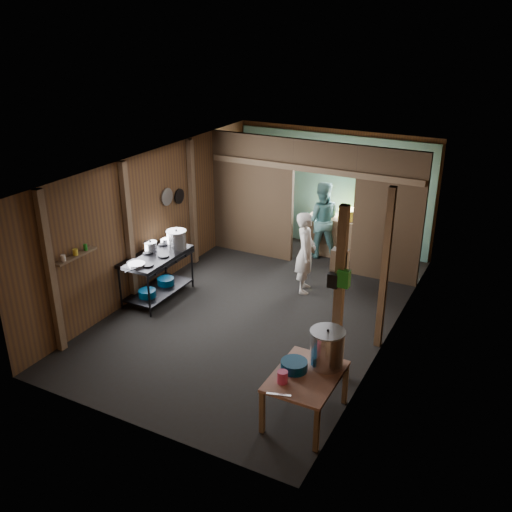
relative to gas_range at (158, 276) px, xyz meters
The scene contains 43 objects.
floor 1.99m from the gas_range, 14.41° to the left, with size 4.50×7.00×0.00m, color black.
ceiling 2.91m from the gas_range, 14.41° to the left, with size 4.50×7.00×0.00m, color #2D2925.
wall_back 4.49m from the gas_range, 64.73° to the left, with size 4.50×0.00×2.60m, color brown.
wall_front 3.66m from the gas_range, 58.07° to the right, with size 4.50×0.00×2.60m, color brown.
wall_left 1.06m from the gas_range, 127.45° to the left, with size 0.00×7.00×2.60m, color brown.
wall_right 4.25m from the gas_range, ahead, with size 0.00×7.00×2.60m, color brown.
partition_left 2.88m from the gas_range, 78.31° to the left, with size 1.85×0.10×2.60m, color brown.
partition_right 4.46m from the gas_range, 37.83° to the left, with size 1.35×0.10×2.60m, color brown.
partition_header 3.90m from the gas_range, 51.56° to the left, with size 1.30×0.10×0.60m, color brown.
turquoise_panel 4.43m from the gas_range, 64.40° to the left, with size 4.40×0.06×2.50m, color #67AEAB.
back_counter 4.07m from the gas_range, 57.58° to the left, with size 1.20×0.50×0.85m, color #7E654C.
wall_clock 4.67m from the gas_range, 61.25° to the left, with size 0.20×0.20×0.03m, color white.
post_left_a 2.31m from the gas_range, 98.07° to the right, with size 0.10×0.12×2.60m, color #7E654C.
post_left_b 0.97m from the gas_range, 133.43° to the right, with size 0.10×0.12×2.60m, color #7E654C.
post_left_c 1.92m from the gas_range, 100.11° to the left, with size 0.10×0.12×2.60m, color #7E654C.
post_right 4.16m from the gas_range, ahead, with size 0.10×0.12×2.60m, color #7E654C.
post_free 3.92m from the gas_range, 12.35° to the right, with size 0.12×0.12×2.60m, color #7E654C.
cross_beam 3.62m from the gas_range, 54.47° to the left, with size 4.40×0.12×0.12m, color #7E654C.
pan_lid_big 1.54m from the gas_range, 110.49° to the left, with size 0.34×0.34×0.03m, color gray.
pan_lid_small 1.74m from the gas_range, 104.42° to the left, with size 0.30×0.30×0.03m, color black.
wall_shelf 1.91m from the gas_range, 99.48° to the right, with size 0.14×0.80×0.03m, color #7E654C.
jar_white 2.15m from the gas_range, 98.23° to the right, with size 0.07×0.07×0.10m, color white.
jar_yellow 1.94m from the gas_range, 99.48° to the right, with size 0.08×0.08×0.10m, color yellow.
jar_green 1.76m from the gas_range, 100.94° to the right, with size 0.06×0.06×0.10m, color #1F9024.
bag_white 3.99m from the gas_range, 11.32° to the right, with size 0.22×0.15×0.32m, color white.
bag_green 4.07m from the gas_range, 12.99° to the right, with size 0.16×0.12×0.24m, color #1F9024.
bag_black 3.93m from the gas_range, 13.77° to the right, with size 0.14×0.10×0.20m, color black.
gas_range is the anchor object (origin of this frame).
prep_table 4.15m from the gas_range, 26.69° to the right, with size 0.80×1.11×0.65m, color tan, non-canonical shape.
stove_pot_large 0.75m from the gas_range, 68.04° to the left, with size 0.37×0.37×0.37m, color silver, non-canonical shape.
stove_pot_med 0.55m from the gas_range, 154.65° to the left, with size 0.24×0.24×0.21m, color silver, non-canonical shape.
stove_saucepan 0.72m from the gas_range, 108.30° to the left, with size 0.16×0.16×0.10m, color silver.
frying_pan 0.71m from the gas_range, 90.00° to the right, with size 0.30×0.52×0.07m, color gray, non-canonical shape.
blue_tub_front 0.38m from the gas_range, 90.00° to the right, with size 0.31×0.31×0.13m, color #033156.
blue_tub_back 0.31m from the gas_range, 90.00° to the left, with size 0.32×0.32×0.13m, color #033156.
stock_pot 4.18m from the gas_range, 21.88° to the right, with size 0.46×0.46×0.53m, color silver, non-canonical shape.
wash_basin 3.99m from the gas_range, 27.50° to the right, with size 0.35×0.35×0.13m, color #033156.
pink_bucket 4.13m from the gas_range, 31.46° to the right, with size 0.13×0.13×0.16m, color #E03C72.
knife 4.31m from the gas_range, 33.79° to the right, with size 0.30×0.04×0.01m, color silver.
yellow_tub 4.23m from the gas_range, 54.92° to the left, with size 0.39×0.39×0.22m, color yellow.
red_cup 3.96m from the gas_range, 60.85° to the left, with size 0.12×0.12×0.14m, color #B52000.
cook 2.75m from the gas_range, 33.66° to the left, with size 0.57×0.37×1.56m, color silver.
worker_back 3.75m from the gas_range, 59.03° to the left, with size 0.80×0.63×1.65m, color #579191.
Camera 1 is at (4.01, -7.91, 4.86)m, focal length 39.65 mm.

